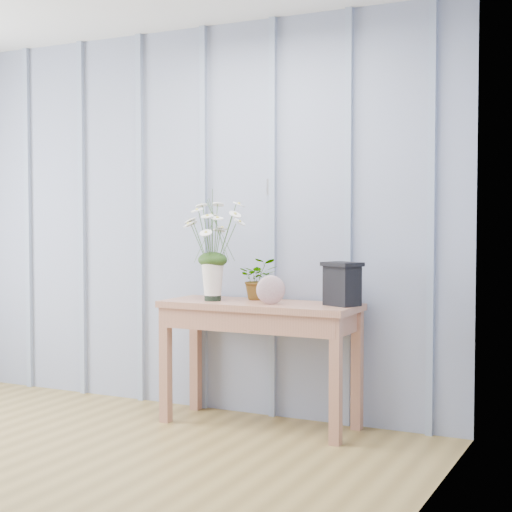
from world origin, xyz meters
The scene contains 6 objects.
room_shell centered at (0.00, 0.92, 1.99)m, with size 4.00×4.50×2.50m.
sideboard centered at (0.78, 1.99, 0.64)m, with size 1.20×0.45×0.75m.
daisy_vase centered at (0.48, 1.95, 1.15)m, with size 0.46×0.35×0.65m.
spider_plant centered at (0.70, 2.13, 0.88)m, with size 0.23×0.20×0.26m, color #1B3810.
felt_disc_vessel centered at (0.89, 1.91, 0.84)m, with size 0.17×0.05×0.17m, color #864E62.
carved_box centered at (1.29, 2.03, 0.88)m, with size 0.25×0.23×0.25m.
Camera 1 is at (2.84, -2.21, 1.24)m, focal length 55.00 mm.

